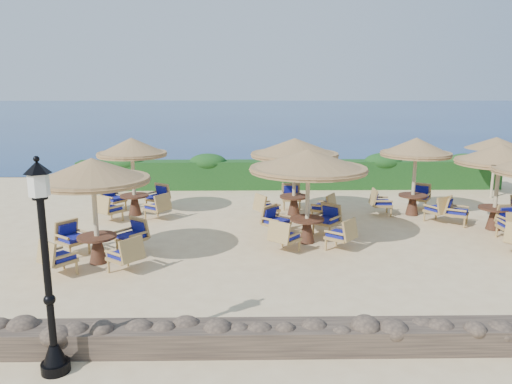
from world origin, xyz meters
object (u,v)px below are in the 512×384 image
cafe_set_4 (295,160)px  cafe_set_5 (415,163)px  cafe_set_6 (499,170)px  cafe_set_1 (308,175)px  lamp_post (47,278)px  extra_parasol (496,143)px  cafe_set_0 (94,192)px  cafe_set_3 (133,167)px

cafe_set_4 → cafe_set_5: 4.08m
cafe_set_6 → cafe_set_1: bearing=-168.5°
lamp_post → extra_parasol: lamp_post is taller
cafe_set_0 → cafe_set_1: size_ratio=0.85×
cafe_set_0 → cafe_set_3: (-0.12, 4.71, -0.14)m
cafe_set_3 → extra_parasol: bearing=10.2°
cafe_set_0 → cafe_set_5: (9.38, 4.57, -0.02)m
cafe_set_5 → cafe_set_6: bearing=-43.3°
cafe_set_0 → cafe_set_4: (5.31, 4.47, 0.13)m
lamp_post → cafe_set_3: 9.62m
cafe_set_1 → cafe_set_5: 4.98m
extra_parasol → cafe_set_1: cafe_set_1 is taller
lamp_post → cafe_set_4: bearing=64.0°
lamp_post → cafe_set_1: (4.66, 6.43, 0.38)m
cafe_set_0 → cafe_set_5: bearing=26.0°
cafe_set_4 → cafe_set_6: 6.24m
cafe_set_5 → cafe_set_6: (1.93, -1.81, 0.07)m
cafe_set_0 → cafe_set_6: size_ratio=1.00×
cafe_set_1 → cafe_set_5: bearing=37.2°
cafe_set_1 → cafe_set_5: (3.97, 3.01, -0.14)m
cafe_set_1 → cafe_set_5: size_ratio=1.18×
lamp_post → cafe_set_6: (10.55, 7.63, 0.31)m
cafe_set_1 → cafe_set_6: (5.90, 1.20, -0.06)m
cafe_set_5 → cafe_set_6: 2.65m
cafe_set_4 → cafe_set_0: bearing=-139.9°
lamp_post → cafe_set_0: size_ratio=1.19×
cafe_set_3 → cafe_set_5: 9.50m
extra_parasol → cafe_set_0: 15.14m
cafe_set_6 → cafe_set_0: bearing=-166.3°
extra_parasol → cafe_set_3: cafe_set_3 is taller
extra_parasol → cafe_set_4: cafe_set_4 is taller
extra_parasol → cafe_set_4: 8.48m
cafe_set_5 → cafe_set_4: bearing=-178.7°
cafe_set_0 → cafe_set_5: size_ratio=1.00×
lamp_post → cafe_set_0: bearing=98.8°
cafe_set_6 → cafe_set_4: bearing=164.0°
lamp_post → cafe_set_5: 12.79m
cafe_set_1 → cafe_set_3: same height
cafe_set_3 → cafe_set_5: bearing=-0.8°
cafe_set_0 → cafe_set_4: bearing=40.1°
lamp_post → extra_parasol: 17.41m
lamp_post → cafe_set_3: (-0.87, 9.58, 0.13)m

